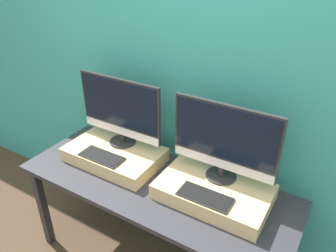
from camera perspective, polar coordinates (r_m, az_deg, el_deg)
The scene contains 8 objects.
wall_back at distance 2.06m, azimuth 3.54°, elevation 8.81°, with size 8.00×0.04×2.60m.
workbench at distance 2.10m, azimuth -2.23°, elevation -11.45°, with size 1.73×0.65×0.73m.
wooden_riser_left at distance 2.24m, azimuth -9.30°, elevation -4.90°, with size 0.63×0.39×0.09m.
monitor_left at distance 2.15m, azimuth -8.35°, elevation 2.83°, with size 0.61×0.18×0.47m.
keyboard_left at distance 2.14m, azimuth -11.47°, elevation -5.22°, with size 0.30×0.13×0.01m.
wooden_riser_right at distance 1.93m, azimuth 7.96°, elevation -11.24°, with size 0.63×0.39×0.09m.
monitor_right at distance 1.83m, azimuth 9.80°, elevation -2.46°, with size 0.61×0.18×0.47m.
keyboard_right at distance 1.81m, azimuth 6.47°, elevation -12.11°, with size 0.30×0.13×0.01m.
Camera 1 is at (0.89, -0.99, 2.02)m, focal length 35.00 mm.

